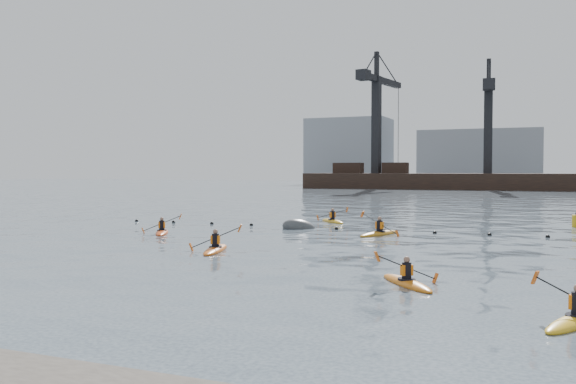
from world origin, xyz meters
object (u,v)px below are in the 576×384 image
(kayaker_2, at_px, (162,232))
(kayaker_5, at_px, (333,221))
(kayaker_4, at_px, (407,282))
(mooring_buoy, at_px, (299,228))
(kayaker_3, at_px, (380,233))
(kayaker_0, at_px, (215,249))

(kayaker_2, height_order, kayaker_5, kayaker_2)
(kayaker_2, bearing_deg, kayaker_4, -62.72)
(kayaker_5, relative_size, mooring_buoy, 1.38)
(kayaker_3, bearing_deg, kayaker_4, -53.34)
(kayaker_0, height_order, kayaker_2, kayaker_0)
(kayaker_2, relative_size, kayaker_3, 0.86)
(kayaker_3, bearing_deg, kayaker_2, -141.87)
(kayaker_0, distance_m, kayaker_3, 10.91)
(kayaker_5, distance_m, mooring_buoy, 5.23)
(kayaker_5, bearing_deg, kayaker_4, -106.76)
(kayaker_3, relative_size, mooring_buoy, 1.66)
(kayaker_0, relative_size, mooring_buoy, 1.59)
(kayaker_0, distance_m, kayaker_2, 8.73)
(kayaker_0, bearing_deg, kayaker_4, -42.52)
(kayaker_2, distance_m, kayaker_3, 12.49)
(kayaker_2, xyz_separation_m, mooring_buoy, (6.22, 5.90, -0.10))
(kayaker_2, distance_m, mooring_buoy, 8.57)
(kayaker_3, xyz_separation_m, mooring_buoy, (-5.61, 1.87, -0.11))
(kayaker_0, xyz_separation_m, kayaker_3, (5.13, 9.63, 0.00))
(kayaker_2, xyz_separation_m, kayaker_5, (6.67, 11.11, 0.00))
(kayaker_3, relative_size, kayaker_5, 1.20)
(kayaker_0, distance_m, kayaker_4, 10.74)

